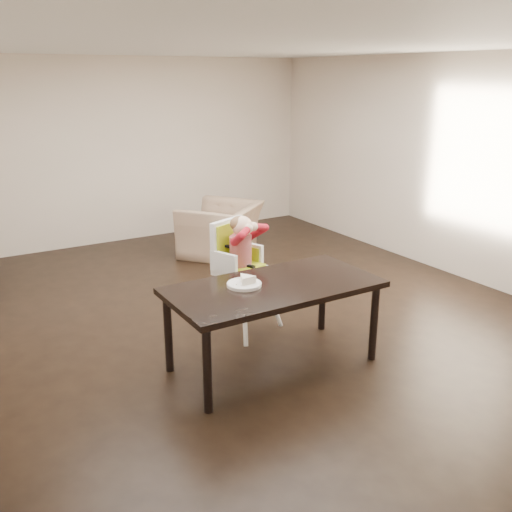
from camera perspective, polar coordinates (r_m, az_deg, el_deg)
The scene contains 6 objects.
ground at distance 6.05m, azimuth -1.49°, elevation -6.11°, with size 7.00×7.00×0.00m, color black.
room_walls at distance 5.56m, azimuth -1.65°, elevation 11.66°, with size 6.02×7.02×2.71m.
dining_table at distance 4.84m, azimuth 1.77°, elevation -3.76°, with size 1.80×0.90×0.75m.
high_chair at distance 5.52m, azimuth -1.75°, elevation 0.61°, with size 0.63×0.63×1.16m.
plate at distance 4.78m, azimuth -1.11°, elevation -2.66°, with size 0.38×0.38×0.08m.
armchair at distance 8.04m, azimuth -3.53°, elevation 3.52°, with size 1.09×0.71×0.95m, color tan.
Camera 1 is at (-2.73, -4.81, 2.44)m, focal length 40.00 mm.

